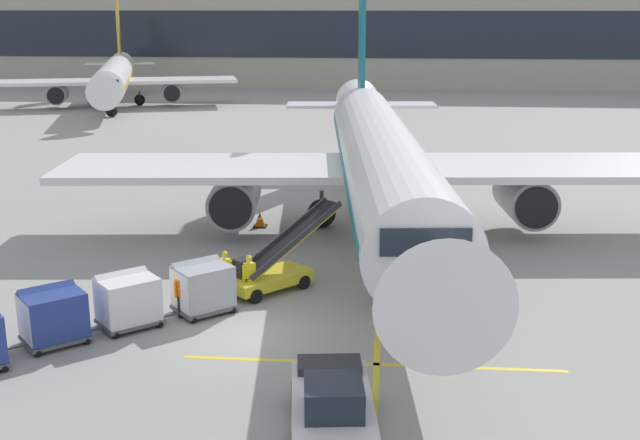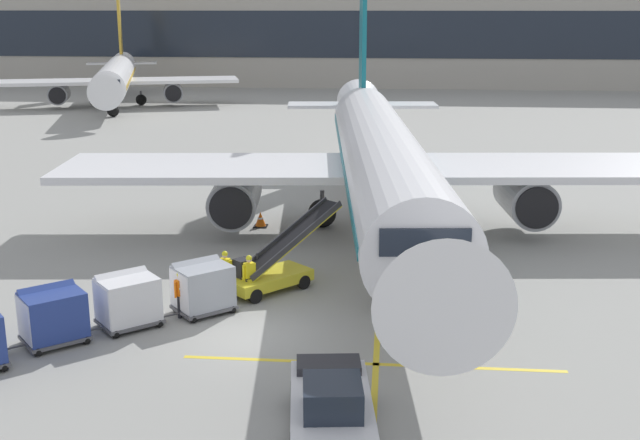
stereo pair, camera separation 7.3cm
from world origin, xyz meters
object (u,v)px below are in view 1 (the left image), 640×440
(baggage_cart_lead, at_px, (202,286))
(baggage_cart_second, at_px, (128,299))
(ground_crew_by_loader, at_px, (181,291))
(belt_loader, at_px, (273,268))
(ground_crew_by_carts, at_px, (225,270))
(distant_airplane, at_px, (115,77))
(parked_airplane, at_px, (380,159))
(baggage_cart_third, at_px, (53,315))
(ground_crew_marshaller, at_px, (249,274))
(pushback_tug, at_px, (332,405))
(safety_cone_engine_keepout, at_px, (260,219))
(ground_crew_wingwalker, at_px, (221,286))

(baggage_cart_lead, distance_m, baggage_cart_second, 2.75)
(ground_crew_by_loader, bearing_deg, belt_loader, 48.34)
(ground_crew_by_carts, bearing_deg, ground_crew_by_loader, -113.56)
(baggage_cart_lead, distance_m, distant_airplane, 63.92)
(parked_airplane, height_order, baggage_cart_third, parked_airplane)
(ground_crew_marshaller, relative_size, distant_airplane, 0.05)
(pushback_tug, bearing_deg, baggage_cart_second, 139.06)
(baggage_cart_lead, height_order, pushback_tug, baggage_cart_lead)
(distant_airplane, bearing_deg, parked_airplane, -58.16)
(ground_crew_marshaller, distance_m, safety_cone_engine_keepout, 10.29)
(distant_airplane, bearing_deg, baggage_cart_third, -72.81)
(baggage_cart_third, height_order, ground_crew_by_loader, baggage_cart_third)
(belt_loader, height_order, safety_cone_engine_keepout, belt_loader)
(ground_crew_marshaller, bearing_deg, distant_airplane, 113.43)
(distant_airplane, bearing_deg, baggage_cart_second, -70.70)
(parked_airplane, relative_size, ground_crew_by_loader, 23.46)
(parked_airplane, xyz_separation_m, ground_crew_wingwalker, (-5.56, -11.21, -2.67))
(parked_airplane, xyz_separation_m, distant_airplane, (-29.82, 48.01, -0.47))
(parked_airplane, xyz_separation_m, belt_loader, (-4.02, -8.72, -2.78))
(baggage_cart_lead, bearing_deg, ground_crew_marshaller, 45.76)
(ground_crew_wingwalker, height_order, distant_airplane, distant_airplane)
(pushback_tug, bearing_deg, parked_airplane, 87.39)
(ground_crew_by_loader, distance_m, ground_crew_wingwalker, 1.48)
(baggage_cart_third, bearing_deg, baggage_cart_lead, 36.38)
(baggage_cart_second, bearing_deg, pushback_tug, -40.94)
(pushback_tug, height_order, ground_crew_wingwalker, pushback_tug)
(ground_crew_by_carts, bearing_deg, baggage_cart_lead, -102.73)
(baggage_cart_lead, height_order, distant_airplane, distant_airplane)
(pushback_tug, xyz_separation_m, safety_cone_engine_keepout, (-5.11, 19.83, -0.45))
(ground_crew_wingwalker, bearing_deg, ground_crew_by_carts, 96.55)
(ground_crew_by_carts, height_order, ground_crew_marshaller, same)
(ground_crew_by_loader, relative_size, safety_cone_engine_keepout, 2.28)
(pushback_tug, distance_m, distant_airplane, 73.46)
(ground_crew_wingwalker, bearing_deg, parked_airplane, 63.64)
(ground_crew_wingwalker, bearing_deg, distant_airplane, 112.28)
(pushback_tug, distance_m, ground_crew_by_carts, 11.20)
(safety_cone_engine_keepout, bearing_deg, distant_airplane, 116.55)
(baggage_cart_lead, relative_size, distant_airplane, 0.07)
(ground_crew_by_carts, bearing_deg, baggage_cart_third, -132.79)
(baggage_cart_second, height_order, distant_airplane, distant_airplane)
(ground_crew_wingwalker, relative_size, distant_airplane, 0.05)
(parked_airplane, distance_m, distant_airplane, 56.51)
(ground_crew_wingwalker, bearing_deg, belt_loader, 58.28)
(ground_crew_wingwalker, relative_size, safety_cone_engine_keepout, 2.28)
(baggage_cart_third, bearing_deg, belt_loader, 41.79)
(parked_airplane, relative_size, baggage_cart_third, 15.86)
(baggage_cart_third, relative_size, ground_crew_marshaller, 1.48)
(parked_airplane, bearing_deg, pushback_tug, -92.61)
(parked_airplane, distance_m, safety_cone_engine_keepout, 6.85)
(ground_crew_by_loader, distance_m, ground_crew_marshaller, 2.95)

